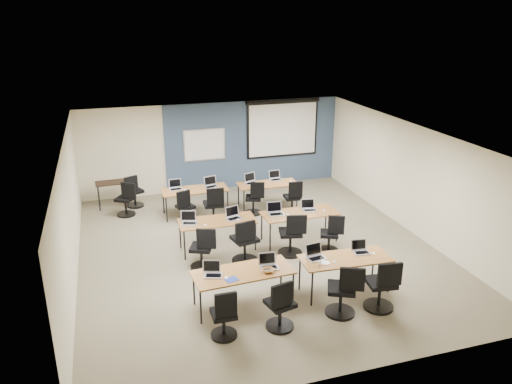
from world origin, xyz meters
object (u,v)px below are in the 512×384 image
object	(u,v)px
laptop_5	(233,216)
spare_chair_b	(126,202)
laptop_11	(275,177)
task_chair_0	(224,318)
task_chair_2	(343,294)
laptop_4	(189,220)
task_chair_7	(331,237)
task_chair_8	(185,209)
task_chair_4	(203,252)
task_chair_5	(245,245)
task_chair_10	(254,201)
task_chair_11	(293,200)
laptop_2	(315,255)
laptop_8	(176,187)
laptop_1	(269,264)
whiteboard	(205,145)
laptop_6	(275,211)
training_table_back_right	(268,185)
laptop_10	(251,181)
utility_table	(112,185)
laptop_0	(213,272)
training_table_mid_left	(217,222)
projector_screen	(283,126)
training_table_mid_right	(300,214)
laptop_7	(309,208)
training_table_front_right	(345,260)
training_table_back_left	(195,191)
task_chair_1	(280,309)
training_table_front_left	(243,274)
laptop_3	(360,249)
task_chair_3	(382,289)
task_chair_6	(292,238)
task_chair_9	(214,208)
spare_chair_a	(134,194)

from	to	relation	value
laptop_5	spare_chair_b	xyz separation A→B (m)	(-2.28, 2.71, -0.39)
laptop_11	spare_chair_b	size ratio (longest dim) A/B	0.34
task_chair_0	task_chair_2	xyz separation A→B (m)	(2.23, 0.04, 0.04)
laptop_4	task_chair_7	distance (m)	3.26
laptop_11	task_chair_8	bearing A→B (deg)	-169.74
task_chair_0	laptop_5	xyz separation A→B (m)	(1.04, 3.36, 0.41)
task_chair_4	task_chair_5	bearing A→B (deg)	23.80
task_chair_10	task_chair_11	distance (m)	1.06
laptop_2	laptop_8	size ratio (longest dim) A/B	1.04
laptop_1	laptop_8	xyz separation A→B (m)	(-1.00, 4.90, 0.00)
task_chair_0	task_chair_10	size ratio (longest dim) A/B	0.99
whiteboard	laptop_6	distance (m)	4.29
task_chair_10	laptop_1	bearing A→B (deg)	-84.71
training_table_back_right	laptop_10	world-z (taller)	laptop_10
laptop_1	laptop_8	size ratio (longest dim) A/B	0.98
laptop_8	utility_table	size ratio (longest dim) A/B	0.38
laptop_10	laptop_11	xyz separation A→B (m)	(0.76, 0.07, -0.00)
laptop_6	laptop_11	world-z (taller)	laptop_6
laptop_11	laptop_0	bearing A→B (deg)	-124.47
training_table_mid_left	spare_chair_b	xyz separation A→B (m)	(-1.90, 2.73, -0.28)
projector_screen	task_chair_2	bearing A→B (deg)	-101.54
training_table_mid_right	spare_chair_b	size ratio (longest dim) A/B	1.85
laptop_7	training_table_front_right	bearing A→B (deg)	-88.03
training_table_back_left	spare_chair_b	size ratio (longest dim) A/B	1.81
training_table_mid_left	task_chair_4	world-z (taller)	task_chair_4
training_table_front_right	laptop_0	distance (m)	2.62
task_chair_1	laptop_10	world-z (taller)	laptop_10
training_table_front_right	utility_table	bearing A→B (deg)	127.65
laptop_1	task_chair_1	distance (m)	1.01
training_table_back_right	training_table_front_left	bearing A→B (deg)	-110.47
laptop_3	laptop_8	world-z (taller)	laptop_8
task_chair_3	laptop_10	world-z (taller)	task_chair_3
projector_screen	task_chair_6	bearing A→B (deg)	-107.48
laptop_3	task_chair_9	world-z (taller)	task_chair_9
task_chair_0	laptop_0	bearing A→B (deg)	89.76
laptop_0	task_chair_6	world-z (taller)	task_chair_6
utility_table	laptop_2	bearing A→B (deg)	-60.39
laptop_4	training_table_front_left	bearing A→B (deg)	-61.25
task_chair_2	task_chair_7	world-z (taller)	task_chair_2
training_table_back_left	task_chair_4	bearing A→B (deg)	-97.93
task_chair_2	spare_chair_b	distance (m)	6.96
laptop_1	training_table_mid_right	bearing A→B (deg)	62.07
utility_table	task_chair_5	bearing A→B (deg)	-60.66
training_table_mid_right	laptop_4	bearing A→B (deg)	175.73
task_chair_10	task_chair_8	bearing A→B (deg)	-159.18
laptop_3	task_chair_5	distance (m)	2.53
training_table_mid_left	laptop_0	world-z (taller)	laptop_0
whiteboard	laptop_2	size ratio (longest dim) A/B	3.65
task_chair_5	laptop_6	bearing A→B (deg)	27.55
spare_chair_a	task_chair_6	bearing A→B (deg)	-75.64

